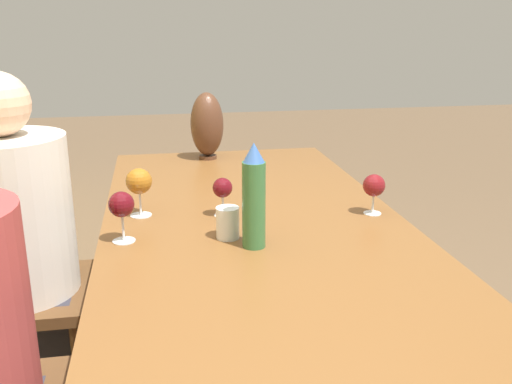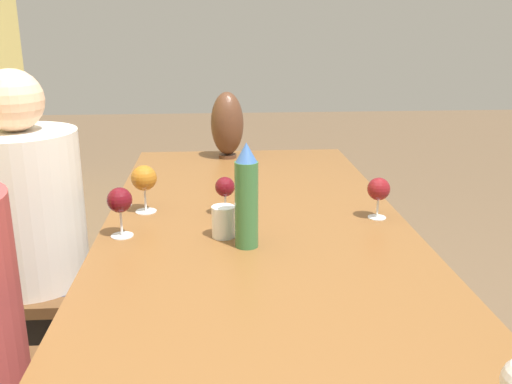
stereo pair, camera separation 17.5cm
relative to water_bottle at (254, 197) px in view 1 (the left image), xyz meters
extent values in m
cube|color=brown|center=(-0.03, -0.04, -0.16)|extent=(2.44, 0.95, 0.04)
cylinder|color=brown|center=(1.09, -0.41, -0.54)|extent=(0.07, 0.07, 0.71)
cylinder|color=brown|center=(1.09, 0.33, -0.54)|extent=(0.07, 0.07, 0.71)
cylinder|color=#336638|center=(0.00, 0.00, -0.02)|extent=(0.07, 0.07, 0.24)
cone|color=#33599E|center=(0.00, 0.00, 0.13)|extent=(0.06, 0.06, 0.05)
cylinder|color=silver|center=(0.08, 0.06, -0.10)|extent=(0.07, 0.07, 0.09)
cylinder|color=#4C2D1E|center=(1.06, 0.03, -0.14)|extent=(0.08, 0.08, 0.01)
ellipsoid|color=#4C2D1E|center=(1.06, 0.03, 0.01)|extent=(0.15, 0.15, 0.28)
cylinder|color=silver|center=(0.32, 0.32, -0.14)|extent=(0.07, 0.07, 0.00)
cylinder|color=silver|center=(0.32, 0.32, -0.10)|extent=(0.01, 0.01, 0.08)
sphere|color=#995B19|center=(0.32, 0.32, -0.03)|extent=(0.08, 0.08, 0.08)
cylinder|color=silver|center=(0.20, -0.43, -0.14)|extent=(0.06, 0.06, 0.00)
cylinder|color=silver|center=(0.20, -0.43, -0.11)|extent=(0.01, 0.01, 0.06)
sphere|color=maroon|center=(0.20, -0.43, -0.05)|extent=(0.07, 0.07, 0.07)
cylinder|color=silver|center=(0.10, 0.36, -0.14)|extent=(0.07, 0.07, 0.00)
cylinder|color=silver|center=(0.10, 0.36, -0.10)|extent=(0.01, 0.01, 0.08)
sphere|color=#510C14|center=(0.10, 0.36, -0.03)|extent=(0.07, 0.07, 0.07)
cylinder|color=silver|center=(0.27, 0.05, -0.14)|extent=(0.06, 0.06, 0.00)
cylinder|color=silver|center=(0.27, 0.05, -0.11)|extent=(0.01, 0.01, 0.06)
sphere|color=#510C14|center=(0.27, 0.05, -0.05)|extent=(0.06, 0.06, 0.06)
cube|color=brown|center=(0.40, 0.73, -0.43)|extent=(0.44, 0.44, 0.04)
cylinder|color=brown|center=(0.21, 0.54, -0.67)|extent=(0.04, 0.04, 0.44)
cylinder|color=brown|center=(0.59, 0.54, -0.67)|extent=(0.04, 0.04, 0.44)
cube|color=#2D2D38|center=(0.40, 0.66, -0.65)|extent=(0.29, 0.21, 0.48)
cylinder|color=beige|center=(0.40, 0.73, -0.15)|extent=(0.39, 0.39, 0.53)
camera|label=1|loc=(-1.46, 0.25, 0.47)|focal=40.00mm
camera|label=2|loc=(-1.48, 0.08, 0.47)|focal=40.00mm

